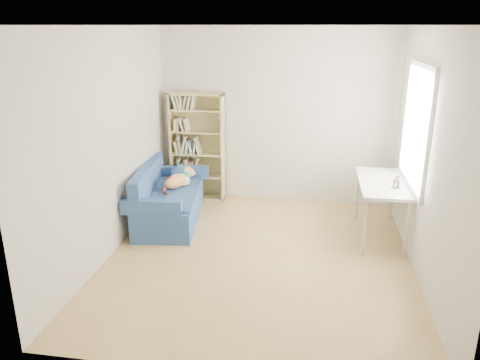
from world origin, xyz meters
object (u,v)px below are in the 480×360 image
(sofa, at_px, (168,199))
(bookshelf, at_px, (198,151))
(desk, at_px, (382,187))
(pen_cup, at_px, (396,183))

(sofa, height_order, bookshelf, bookshelf)
(sofa, distance_m, desk, 2.86)
(sofa, distance_m, pen_cup, 3.02)
(sofa, relative_size, desk, 1.35)
(desk, xyz_separation_m, pen_cup, (0.13, -0.23, 0.13))
(bookshelf, relative_size, pen_cup, 10.31)
(desk, relative_size, pen_cup, 7.75)
(bookshelf, height_order, pen_cup, bookshelf)
(bookshelf, relative_size, desk, 1.33)
(sofa, relative_size, bookshelf, 1.02)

